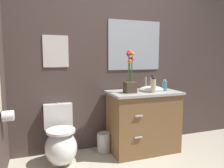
{
  "coord_description": "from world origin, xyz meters",
  "views": [
    {
      "loc": [
        -1.02,
        -1.37,
        1.27
      ],
      "look_at": [
        -0.14,
        1.12,
        0.95
      ],
      "focal_mm": 34.29,
      "sensor_mm": 36.0,
      "label": 1
    }
  ],
  "objects_px": {
    "toilet": "(61,143)",
    "wall_mirror": "(135,45)",
    "vanity_cabinet": "(143,120)",
    "soap_bottle": "(164,86)",
    "hand_wash_bottle": "(152,83)",
    "toilet_paper_roll": "(8,116)",
    "lotion_bottle": "(153,86)",
    "flower_vase": "(130,80)",
    "trash_bin": "(104,143)",
    "wall_poster": "(56,51)"
  },
  "relations": [
    {
      "from": "vanity_cabinet",
      "to": "hand_wash_bottle",
      "type": "bearing_deg",
      "value": 21.19
    },
    {
      "from": "trash_bin",
      "to": "lotion_bottle",
      "type": "bearing_deg",
      "value": -21.04
    },
    {
      "from": "toilet",
      "to": "hand_wash_bottle",
      "type": "distance_m",
      "value": 1.44
    },
    {
      "from": "hand_wash_bottle",
      "to": "toilet_paper_roll",
      "type": "bearing_deg",
      "value": -172.62
    },
    {
      "from": "toilet",
      "to": "wall_mirror",
      "type": "height_order",
      "value": "wall_mirror"
    },
    {
      "from": "hand_wash_bottle",
      "to": "wall_mirror",
      "type": "xyz_separation_m",
      "value": [
        -0.17,
        0.23,
        0.53
      ]
    },
    {
      "from": "soap_bottle",
      "to": "lotion_bottle",
      "type": "xyz_separation_m",
      "value": [
        -0.22,
        -0.08,
        0.02
      ]
    },
    {
      "from": "wall_poster",
      "to": "toilet_paper_roll",
      "type": "xyz_separation_m",
      "value": [
        -0.54,
        -0.46,
        -0.67
      ]
    },
    {
      "from": "lotion_bottle",
      "to": "vanity_cabinet",
      "type": "bearing_deg",
      "value": 118.2
    },
    {
      "from": "flower_vase",
      "to": "hand_wash_bottle",
      "type": "relative_size",
      "value": 2.66
    },
    {
      "from": "trash_bin",
      "to": "wall_poster",
      "type": "height_order",
      "value": "wall_poster"
    },
    {
      "from": "trash_bin",
      "to": "toilet_paper_roll",
      "type": "relative_size",
      "value": 2.47
    },
    {
      "from": "wall_poster",
      "to": "toilet",
      "type": "bearing_deg",
      "value": -90.0
    },
    {
      "from": "soap_bottle",
      "to": "hand_wash_bottle",
      "type": "relative_size",
      "value": 0.74
    },
    {
      "from": "trash_bin",
      "to": "toilet_paper_roll",
      "type": "bearing_deg",
      "value": -166.25
    },
    {
      "from": "toilet",
      "to": "soap_bottle",
      "type": "height_order",
      "value": "soap_bottle"
    },
    {
      "from": "flower_vase",
      "to": "toilet",
      "type": "bearing_deg",
      "value": 175.23
    },
    {
      "from": "lotion_bottle",
      "to": "hand_wash_bottle",
      "type": "distance_m",
      "value": 0.22
    },
    {
      "from": "vanity_cabinet",
      "to": "soap_bottle",
      "type": "height_order",
      "value": "vanity_cabinet"
    },
    {
      "from": "soap_bottle",
      "to": "hand_wash_bottle",
      "type": "xyz_separation_m",
      "value": [
        -0.13,
        0.11,
        0.03
      ]
    },
    {
      "from": "flower_vase",
      "to": "soap_bottle",
      "type": "distance_m",
      "value": 0.53
    },
    {
      "from": "trash_bin",
      "to": "wall_mirror",
      "type": "relative_size",
      "value": 0.34
    },
    {
      "from": "toilet",
      "to": "lotion_bottle",
      "type": "xyz_separation_m",
      "value": [
        1.18,
        -0.16,
        0.67
      ]
    },
    {
      "from": "trash_bin",
      "to": "wall_poster",
      "type": "relative_size",
      "value": 0.67
    },
    {
      "from": "lotion_bottle",
      "to": "wall_poster",
      "type": "xyz_separation_m",
      "value": [
        -1.18,
        0.42,
        0.44
      ]
    },
    {
      "from": "toilet",
      "to": "trash_bin",
      "type": "height_order",
      "value": "toilet"
    },
    {
      "from": "vanity_cabinet",
      "to": "wall_mirror",
      "type": "height_order",
      "value": "wall_mirror"
    },
    {
      "from": "toilet",
      "to": "wall_mirror",
      "type": "distance_m",
      "value": 1.66
    },
    {
      "from": "trash_bin",
      "to": "wall_mirror",
      "type": "bearing_deg",
      "value": 19.91
    },
    {
      "from": "toilet_paper_roll",
      "to": "flower_vase",
      "type": "bearing_deg",
      "value": 4.94
    },
    {
      "from": "lotion_bottle",
      "to": "trash_bin",
      "type": "bearing_deg",
      "value": 158.96
    },
    {
      "from": "soap_bottle",
      "to": "toilet_paper_roll",
      "type": "height_order",
      "value": "soap_bottle"
    },
    {
      "from": "toilet",
      "to": "wall_poster",
      "type": "distance_m",
      "value": 1.14
    },
    {
      "from": "lotion_bottle",
      "to": "wall_mirror",
      "type": "height_order",
      "value": "wall_mirror"
    },
    {
      "from": "wall_poster",
      "to": "wall_mirror",
      "type": "relative_size",
      "value": 0.5
    },
    {
      "from": "toilet",
      "to": "vanity_cabinet",
      "type": "distance_m",
      "value": 1.12
    },
    {
      "from": "flower_vase",
      "to": "wall_poster",
      "type": "xyz_separation_m",
      "value": [
        -0.88,
        0.34,
        0.36
      ]
    },
    {
      "from": "vanity_cabinet",
      "to": "hand_wash_bottle",
      "type": "distance_m",
      "value": 0.53
    },
    {
      "from": "soap_bottle",
      "to": "flower_vase",
      "type": "bearing_deg",
      "value": 179.73
    },
    {
      "from": "vanity_cabinet",
      "to": "toilet_paper_roll",
      "type": "height_order",
      "value": "vanity_cabinet"
    },
    {
      "from": "wall_mirror",
      "to": "hand_wash_bottle",
      "type": "bearing_deg",
      "value": -53.63
    },
    {
      "from": "soap_bottle",
      "to": "lotion_bottle",
      "type": "distance_m",
      "value": 0.24
    },
    {
      "from": "hand_wash_bottle",
      "to": "wall_poster",
      "type": "relative_size",
      "value": 0.51
    },
    {
      "from": "hand_wash_bottle",
      "to": "toilet_paper_roll",
      "type": "distance_m",
      "value": 1.84
    },
    {
      "from": "vanity_cabinet",
      "to": "flower_vase",
      "type": "bearing_deg",
      "value": -168.07
    },
    {
      "from": "wall_poster",
      "to": "toilet_paper_roll",
      "type": "height_order",
      "value": "wall_poster"
    },
    {
      "from": "toilet_paper_roll",
      "to": "lotion_bottle",
      "type": "bearing_deg",
      "value": 1.35
    },
    {
      "from": "toilet",
      "to": "wall_mirror",
      "type": "relative_size",
      "value": 0.86
    },
    {
      "from": "toilet",
      "to": "vanity_cabinet",
      "type": "bearing_deg",
      "value": -1.37
    },
    {
      "from": "vanity_cabinet",
      "to": "soap_bottle",
      "type": "bearing_deg",
      "value": -9.7
    }
  ]
}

